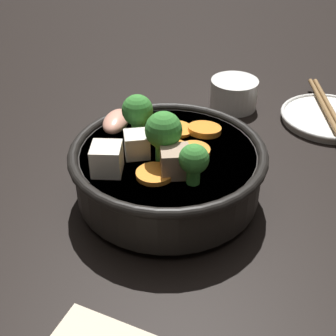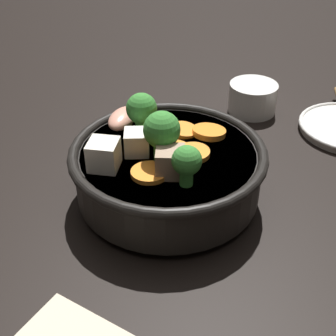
# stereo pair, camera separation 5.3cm
# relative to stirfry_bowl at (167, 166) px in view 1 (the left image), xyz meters

# --- Properties ---
(ground_plane) EXTENTS (3.00, 3.00, 0.00)m
(ground_plane) POSITION_rel_stirfry_bowl_xyz_m (0.00, 0.00, -0.05)
(ground_plane) COLOR black
(stirfry_bowl) EXTENTS (0.22, 0.22, 0.12)m
(stirfry_bowl) POSITION_rel_stirfry_bowl_xyz_m (0.00, 0.00, 0.00)
(stirfry_bowl) COLOR black
(stirfry_bowl) RESTS_ON ground_plane
(side_saucer) EXTENTS (0.14, 0.14, 0.01)m
(side_saucer) POSITION_rel_stirfry_bowl_xyz_m (0.18, 0.24, -0.04)
(side_saucer) COLOR white
(side_saucer) RESTS_ON ground_plane
(tea_cup) EXTENTS (0.07, 0.07, 0.05)m
(tea_cup) POSITION_rel_stirfry_bowl_xyz_m (0.03, 0.25, -0.02)
(tea_cup) COLOR white
(tea_cup) RESTS_ON ground_plane
(chopsticks_pair) EXTENTS (0.07, 0.21, 0.01)m
(chopsticks_pair) POSITION_rel_stirfry_bowl_xyz_m (0.18, 0.24, -0.03)
(chopsticks_pair) COLOR olive
(chopsticks_pair) RESTS_ON side_saucer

